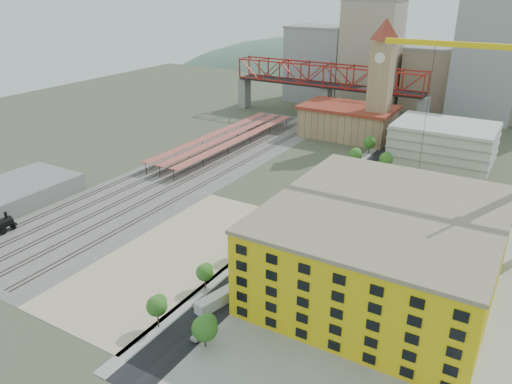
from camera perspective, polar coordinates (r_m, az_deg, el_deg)
The scene contains 30 objects.
ground at distance 143.26m, azimuth 0.24°, elevation -2.04°, with size 400.00×400.00×0.00m, color #474C38.
ballast_strip at distance 175.43m, azimuth -7.01°, elevation 2.62°, with size 36.00×165.00×0.06m, color #605E59.
dirt_lot at distance 122.52m, azimuth -8.96°, elevation -6.97°, with size 28.00×67.00×0.06m, color tan.
street_asphalt at distance 149.16m, azimuth 8.49°, elevation -1.24°, with size 12.00×170.00×0.06m, color black.
sidewalk_west at distance 151.09m, azimuth 6.57°, elevation -0.81°, with size 3.00×170.00×0.04m, color gray.
sidewalk_east at distance 147.42m, azimuth 10.46°, elevation -1.69°, with size 3.00×170.00×0.04m, color gray.
construction_pad at distance 112.02m, azimuth 15.30°, elevation -10.71°, with size 50.00×90.00×0.06m, color gray.
rail_tracks at distance 176.44m, azimuth -7.48°, elevation 2.76°, with size 26.56×160.00×0.18m.
platform_canopies at distance 198.04m, azimuth -3.39°, elevation 6.36°, with size 16.00×80.00×4.12m.
station_hall at distance 213.31m, azimuth 10.43°, elevation 7.98°, with size 38.00×24.00×13.10m.
clock_tower at distance 202.87m, azimuth 14.18°, elevation 13.29°, with size 12.00×12.00×52.00m.
parking_garage at distance 191.91m, azimuth 20.63°, elevation 5.29°, with size 34.00×26.00×14.00m, color silver.
truss_bridge at distance 238.76m, azimuth 8.10°, elevation 12.73°, with size 94.00×9.60×25.60m.
construction_building at distance 107.85m, azimuth 14.29°, elevation -6.17°, with size 44.60×50.60×18.80m.
warehouse at distance 165.72m, azimuth -25.54°, elevation 0.11°, with size 22.00×32.00×5.00m, color gray.
street_trees at distance 140.77m, azimuth 6.91°, elevation -2.70°, with size 15.40×124.40×8.00m.
skyline at distance 263.47m, azimuth 18.16°, elevation 13.67°, with size 133.00×46.00×60.00m.
distant_hills at distance 397.92m, azimuth 25.68°, elevation 0.02°, with size 647.00×264.00×227.00m.
site_trailer_a at distance 103.12m, azimuth -4.60°, elevation -12.25°, with size 2.48×9.43×2.58m, color silver.
site_trailer_b at distance 116.85m, azimuth 0.93°, elevation -7.52°, with size 2.58×9.79×2.68m, color silver.
site_trailer_c at distance 126.05m, azimuth 3.65°, elevation -5.12°, with size 2.61×9.92×2.71m, color silver.
site_trailer_d at distance 131.43m, azimuth 5.01°, elevation -3.91°, with size 2.65×10.06×2.75m, color silver.
car_0 at distance 104.14m, azimuth -6.38°, elevation -12.34°, with size 1.61×4.01×1.37m, color silver.
car_1 at distance 124.95m, azimuth 1.70°, elevation -5.68°, with size 1.50×4.30×1.42m, color #A5A5AA.
car_2 at distance 131.69m, azimuth 3.54°, elevation -4.11°, with size 2.42×5.26×1.46m, color black.
car_3 at distance 157.27m, azimuth 8.72°, elevation 0.33°, with size 2.04×5.03×1.46m, color navy.
car_4 at distance 96.10m, azimuth -6.35°, elevation -15.75°, with size 1.79×4.46×1.52m, color silver.
car_5 at distance 119.92m, azimuth 3.44°, elevation -7.01°, with size 1.62×4.64×1.53m, color gray.
car_6 at distance 134.82m, azimuth 7.11°, elevation -3.57°, with size 2.51×5.45×1.51m, color black.
car_7 at distance 157.87m, azimuth 11.13°, elevation 0.24°, with size 1.98×4.86×1.41m, color navy.
Camera 1 is at (65.82, -111.80, 60.76)m, focal length 35.00 mm.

